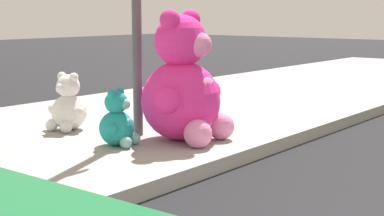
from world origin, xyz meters
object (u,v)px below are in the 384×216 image
(plush_teal, at_px, (118,123))
(plush_pink_large, at_px, (184,89))
(plush_white, at_px, (68,107))
(plush_red, at_px, (193,104))

(plush_teal, bearing_deg, plush_pink_large, -30.39)
(plush_white, distance_m, plush_teal, 1.11)
(plush_white, xyz_separation_m, plush_red, (1.41, -0.80, -0.06))
(plush_white, xyz_separation_m, plush_teal, (-0.21, -1.09, -0.03))
(plush_teal, bearing_deg, plush_red, 9.87)
(plush_pink_large, height_order, plush_red, plush_pink_large)
(plush_red, relative_size, plush_teal, 0.90)
(plush_white, distance_m, plush_red, 1.63)
(plush_teal, bearing_deg, plush_white, 79.13)
(plush_pink_large, relative_size, plush_white, 2.06)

